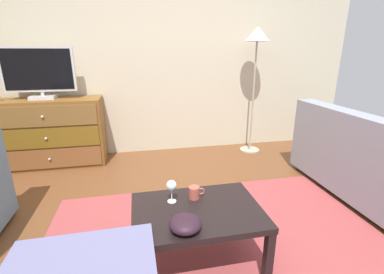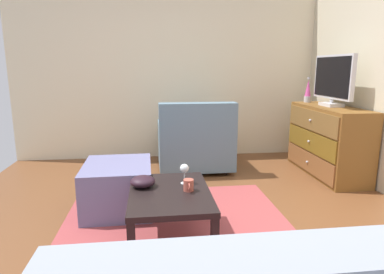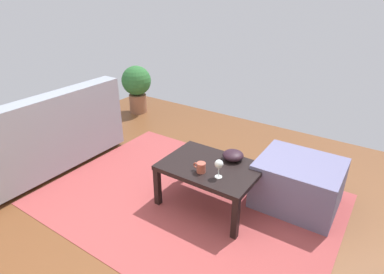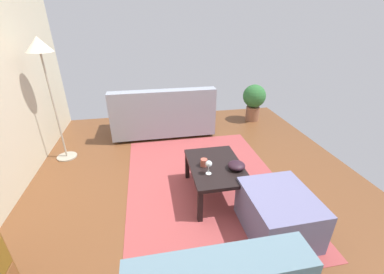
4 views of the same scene
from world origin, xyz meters
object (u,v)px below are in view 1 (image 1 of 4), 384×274
Objects in this scene: bowl_decorative at (185,224)px; standing_lamp at (257,46)px; dresser at (52,133)px; tv at (39,72)px; coffee_table at (197,216)px; couch_large at (377,167)px; mug at (195,192)px; wine_glass at (171,186)px.

standing_lamp is (1.34, 2.14, 0.99)m from bowl_decorative.
bowl_decorative is at bearing -59.67° from dresser.
tv reaches higher than coffee_table.
couch_large is at bearing 18.16° from bowl_decorative.
dresser is at bearing 127.14° from mug.
coffee_table is 1.90m from couch_large.
bowl_decorative is at bearing -83.77° from wine_glass.
wine_glass is at bearing -170.76° from couch_large.
coffee_table is 2.55m from standing_lamp.
dresser is 3.59m from couch_large.
dresser is 2.33m from mug.
couch_large is at bearing 9.60° from mug.
standing_lamp reaches higher than bowl_decorative.
wine_glass is at bearing 140.19° from coffee_table.
wine_glass is 0.09× the size of standing_lamp.
bowl_decorative is at bearing -119.90° from coffee_table.
dresser is 10.80× the size of mug.
wine_glass is 0.84× the size of bowl_decorative.
standing_lamp is at bearing 56.09° from mug.
coffee_table is (1.39, -1.99, -0.07)m from dresser.
bowl_decorative is 0.11× the size of standing_lamp.
tv reaches higher than bowl_decorative.
coffee_table is at bearing -54.60° from tv.
coffee_table is (1.43, -2.02, -0.80)m from tv.
mug and bowl_decorative have the same top height.
tv is 3.73m from couch_large.
tv is 2.48m from mug.
couch_large reaches higher than mug.
standing_lamp is (2.62, -0.05, 1.02)m from dresser.
mug is (0.16, 0.01, -0.07)m from wine_glass.
couch_large is (1.96, 0.64, -0.11)m from bowl_decorative.
tv is at bearing 178.45° from standing_lamp.
mug is at bearing -170.40° from couch_large.
wine_glass reaches higher than mug.
wine_glass is 0.33m from bowl_decorative.
dresser is 2.43m from coffee_table.
dresser is 2.54m from bowl_decorative.
standing_lamp is (1.38, 1.82, 0.92)m from wine_glass.
bowl_decorative is at bearing -122.06° from standing_lamp.
bowl_decorative is at bearing -161.84° from couch_large.
wine_glass is at bearing -174.97° from mug.
mug is 0.07× the size of couch_large.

